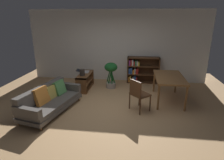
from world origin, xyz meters
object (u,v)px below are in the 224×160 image
at_px(dining_table, 169,79).
at_px(desk_speaker, 82,72).
at_px(media_console, 85,81).
at_px(potted_floor_plant, 111,72).
at_px(fabric_couch, 50,100).
at_px(dining_chair_near, 138,93).
at_px(open_laptop, 83,71).
at_px(bookshelf, 140,70).

bearing_deg(dining_table, desk_speaker, 170.53).
bearing_deg(desk_speaker, media_console, 83.02).
distance_m(potted_floor_plant, dining_table, 2.03).
height_order(fabric_couch, dining_chair_near, dining_chair_near).
bearing_deg(dining_table, open_laptop, 162.58).
xyz_separation_m(potted_floor_plant, dining_table, (1.84, -0.85, 0.09)).
height_order(desk_speaker, dining_chair_near, dining_chair_near).
bearing_deg(desk_speaker, dining_chair_near, -34.16).
bearing_deg(open_laptop, fabric_couch, -101.19).
distance_m(desk_speaker, bookshelf, 2.29).
xyz_separation_m(dining_table, bookshelf, (-0.80, 1.62, -0.20)).
distance_m(desk_speaker, dining_table, 2.80).
distance_m(fabric_couch, media_console, 1.84).
bearing_deg(potted_floor_plant, desk_speaker, -157.06).
distance_m(open_laptop, potted_floor_plant, 1.01).
bearing_deg(fabric_couch, desk_speaker, 72.99).
xyz_separation_m(dining_chair_near, bookshelf, (0.10, 2.42, -0.02)).
bearing_deg(bookshelf, desk_speaker, -149.40).
bearing_deg(bookshelf, dining_table, -63.75).
height_order(fabric_couch, media_console, fabric_couch).
bearing_deg(dining_table, dining_chair_near, -138.29).
xyz_separation_m(media_console, potted_floor_plant, (0.90, 0.17, 0.32)).
bearing_deg(fabric_couch, dining_table, 18.53).
distance_m(desk_speaker, dining_chair_near, 2.26).
relative_size(potted_floor_plant, dining_table, 0.64).
bearing_deg(dining_table, bookshelf, 116.25).
bearing_deg(media_console, potted_floor_plant, 10.66).
height_order(dining_chair_near, bookshelf, bookshelf).
relative_size(dining_table, bookshelf, 1.20).
distance_m(dining_table, dining_chair_near, 1.22).
bearing_deg(open_laptop, dining_table, -17.42).
distance_m(dining_table, bookshelf, 1.82).
xyz_separation_m(open_laptop, dining_table, (2.85, -0.89, 0.12)).
distance_m(media_console, bookshelf, 2.16).
height_order(dining_table, dining_chair_near, dining_chair_near).
bearing_deg(desk_speaker, fabric_couch, -107.01).
bearing_deg(fabric_couch, dining_chair_near, 6.88).
bearing_deg(fabric_couch, open_laptop, 78.81).
relative_size(media_console, desk_speaker, 5.21).
xyz_separation_m(media_console, dining_table, (2.74, -0.68, 0.41)).
height_order(potted_floor_plant, dining_chair_near, potted_floor_plant).
relative_size(media_console, dining_table, 0.77).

